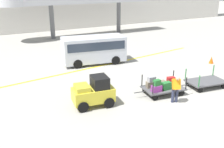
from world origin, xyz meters
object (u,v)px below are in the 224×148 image
object	(u,v)px
baggage_cart_middle	(206,82)
safety_cone_near	(211,60)
baggage_cart_lead	(161,86)
baggage_tug	(94,92)
shuttle_van	(94,48)
baggage_handler	(176,88)

from	to	relation	value
baggage_cart_middle	safety_cone_near	world-z (taller)	baggage_cart_middle
baggage_cart_lead	safety_cone_near	world-z (taller)	baggage_cart_lead
baggage_tug	safety_cone_near	distance (m)	11.47
baggage_tug	shuttle_van	world-z (taller)	shuttle_van
baggage_cart_lead	shuttle_van	distance (m)	7.40
baggage_handler	baggage_tug	bearing A→B (deg)	156.36
baggage_cart_middle	shuttle_van	xyz separation A→B (m)	(-4.04, 7.70, 0.89)
baggage_cart_lead	shuttle_van	xyz separation A→B (m)	(-0.93, 7.31, 0.73)
shuttle_van	safety_cone_near	distance (m)	9.30
baggage_cart_middle	baggage_handler	bearing A→B (deg)	-165.16
baggage_handler	shuttle_van	xyz separation A→B (m)	(-0.90, 8.53, 0.37)
shuttle_van	baggage_cart_middle	bearing A→B (deg)	-62.34
baggage_handler	shuttle_van	world-z (taller)	shuttle_van
baggage_tug	shuttle_van	distance (m)	7.47
baggage_handler	baggage_cart_middle	bearing A→B (deg)	14.84
baggage_tug	baggage_cart_middle	world-z (taller)	baggage_tug
shuttle_van	baggage_cart_lead	bearing A→B (deg)	-82.72
shuttle_van	baggage_tug	bearing A→B (deg)	-114.26
baggage_cart_lead	baggage_handler	bearing A→B (deg)	-91.75
baggage_cart_lead	baggage_handler	xyz separation A→B (m)	(-0.04, -1.23, 0.36)
baggage_handler	safety_cone_near	bearing A→B (deg)	29.74
baggage_tug	baggage_cart_lead	xyz separation A→B (m)	(4.00, -0.51, -0.24)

